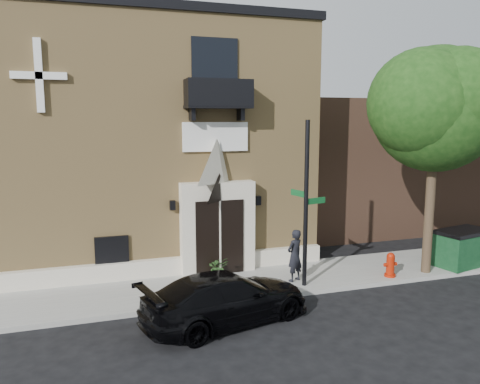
% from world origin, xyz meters
% --- Properties ---
extents(ground, '(120.00, 120.00, 0.00)m').
position_xyz_m(ground, '(0.00, 0.00, 0.00)').
color(ground, black).
rests_on(ground, ground).
extents(sidewalk, '(42.00, 3.00, 0.15)m').
position_xyz_m(sidewalk, '(1.00, 1.50, 0.07)').
color(sidewalk, gray).
rests_on(sidewalk, ground).
extents(church, '(12.20, 11.01, 9.30)m').
position_xyz_m(church, '(-2.99, 7.95, 4.63)').
color(church, tan).
rests_on(church, ground).
extents(neighbour_building, '(18.00, 8.00, 6.40)m').
position_xyz_m(neighbour_building, '(12.00, 9.00, 3.20)').
color(neighbour_building, brown).
rests_on(neighbour_building, ground).
extents(street_tree_left, '(4.97, 4.38, 7.77)m').
position_xyz_m(street_tree_left, '(6.03, 0.35, 5.87)').
color(street_tree_left, '#38281C').
rests_on(street_tree_left, sidewalk).
extents(black_sedan, '(5.11, 3.09, 1.38)m').
position_xyz_m(black_sedan, '(-1.78, -1.09, 0.69)').
color(black_sedan, black).
rests_on(black_sedan, ground).
extents(street_sign, '(0.95, 0.83, 5.33)m').
position_xyz_m(street_sign, '(1.33, 0.55, 2.84)').
color(street_sign, black).
rests_on(street_sign, sidewalk).
extents(fire_hydrant, '(0.48, 0.38, 0.84)m').
position_xyz_m(fire_hydrant, '(4.49, 0.41, 0.56)').
color(fire_hydrant, '#A01A05').
rests_on(fire_hydrant, sidewalk).
extents(dumpster, '(2.25, 1.57, 1.34)m').
position_xyz_m(dumpster, '(7.77, 0.67, 0.83)').
color(dumpster, '#0F371B').
rests_on(dumpster, sidewalk).
extents(planter, '(0.71, 0.62, 0.74)m').
position_xyz_m(planter, '(-1.18, 2.04, 0.52)').
color(planter, '#3B672E').
rests_on(planter, sidewalk).
extents(pedestrian_near, '(0.76, 0.65, 1.75)m').
position_xyz_m(pedestrian_near, '(1.17, 1.01, 1.03)').
color(pedestrian_near, black).
rests_on(pedestrian_near, sidewalk).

